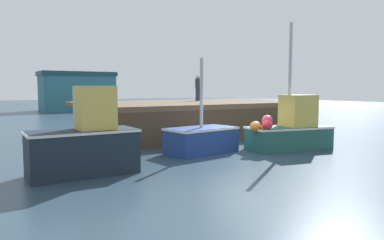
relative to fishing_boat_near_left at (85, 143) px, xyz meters
name	(u,v)px	position (x,y,z in m)	size (l,w,h in m)	color
ground	(238,153)	(6.61, 0.68, -1.05)	(120.00, 160.00, 0.10)	#283D4C
pier	(194,107)	(8.20, 6.78, 0.59)	(12.73, 8.00, 1.90)	brown
fishing_boat_near_left	(85,143)	(0.00, 0.00, 0.00)	(3.34, 1.48, 2.78)	#19232D
fishing_boat_near_right	(201,139)	(5.16, 1.30, -0.41)	(3.11, 1.96, 3.95)	navy
fishing_boat_mid	(290,130)	(9.03, 0.05, -0.12)	(4.06, 2.27, 5.55)	#23564C
rowboat	(298,135)	(12.38, 2.56, -0.84)	(1.71, 0.83, 0.36)	silver
dockworker	(198,88)	(9.61, 8.65, 1.74)	(0.34, 0.34, 1.67)	#2D3342
warehouse	(77,91)	(8.22, 34.57, 1.39)	(8.83, 4.88, 4.74)	#2D6B7A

